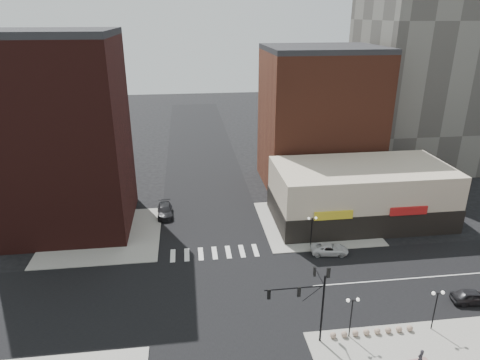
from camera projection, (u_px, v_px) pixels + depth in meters
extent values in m
plane|color=black|center=(221.00, 293.00, 45.11)|extent=(240.00, 240.00, 0.00)
cube|color=black|center=(221.00, 293.00, 45.11)|extent=(200.00, 14.00, 0.02)
cube|color=black|center=(221.00, 293.00, 45.11)|extent=(14.00, 200.00, 0.02)
cube|color=gray|center=(103.00, 235.00, 56.75)|extent=(15.00, 15.00, 0.12)
cube|color=gray|center=(315.00, 222.00, 60.19)|extent=(15.00, 15.00, 0.12)
cube|color=#331310|center=(61.00, 138.00, 55.35)|extent=(16.00, 15.00, 25.00)
cube|color=#331310|center=(10.00, 153.00, 70.49)|extent=(20.00, 18.00, 12.00)
cube|color=#602C1D|center=(319.00, 120.00, 70.56)|extent=(18.00, 15.00, 22.00)
cube|color=#BFB097|center=(360.00, 193.00, 59.98)|extent=(24.00, 12.00, 8.00)
cube|color=black|center=(359.00, 208.00, 60.83)|extent=(24.20, 12.20, 3.40)
cylinder|color=black|center=(322.00, 310.00, 37.24)|extent=(0.18, 0.18, 7.00)
cylinder|color=black|center=(295.00, 288.00, 36.01)|extent=(5.20, 0.11, 0.11)
cylinder|color=black|center=(313.00, 294.00, 36.46)|extent=(1.72, 0.06, 1.46)
cylinder|color=black|center=(319.00, 276.00, 37.70)|extent=(0.11, 3.00, 0.11)
cube|color=black|center=(269.00, 294.00, 35.90)|extent=(0.28, 0.18, 0.95)
sphere|color=red|center=(269.00, 291.00, 35.79)|extent=(0.16, 0.16, 0.16)
cube|color=black|center=(299.00, 292.00, 36.21)|extent=(0.28, 0.18, 0.95)
sphere|color=red|center=(299.00, 289.00, 36.10)|extent=(0.16, 0.16, 0.16)
cube|color=black|center=(315.00, 271.00, 39.05)|extent=(0.18, 0.28, 0.95)
sphere|color=red|center=(315.00, 269.00, 38.94)|extent=(0.16, 0.16, 0.16)
cube|color=black|center=(328.00, 273.00, 35.87)|extent=(0.28, 0.18, 0.95)
sphere|color=red|center=(329.00, 270.00, 35.76)|extent=(0.16, 0.16, 0.16)
cylinder|color=black|center=(351.00, 318.00, 38.26)|extent=(0.11, 0.11, 4.00)
cylinder|color=black|center=(353.00, 301.00, 37.56)|extent=(0.90, 0.06, 0.06)
sphere|color=white|center=(348.00, 300.00, 37.47)|extent=(0.32, 0.32, 0.32)
sphere|color=white|center=(358.00, 300.00, 37.58)|extent=(0.32, 0.32, 0.32)
cylinder|color=black|center=(435.00, 311.00, 39.21)|extent=(0.11, 0.11, 4.00)
cylinder|color=black|center=(438.00, 294.00, 38.51)|extent=(0.90, 0.06, 0.06)
sphere|color=white|center=(434.00, 293.00, 38.42)|extent=(0.32, 0.32, 0.32)
sphere|color=white|center=(443.00, 292.00, 38.53)|extent=(0.32, 0.32, 0.32)
cylinder|color=black|center=(311.00, 233.00, 53.14)|extent=(0.11, 0.11, 4.00)
cylinder|color=black|center=(312.00, 219.00, 52.45)|extent=(0.90, 0.06, 0.06)
sphere|color=white|center=(309.00, 218.00, 52.36)|extent=(0.32, 0.32, 0.32)
sphere|color=white|center=(316.00, 218.00, 52.46)|extent=(0.32, 0.32, 0.32)
sphere|color=gray|center=(333.00, 335.00, 38.71)|extent=(0.57, 0.57, 0.57)
sphere|color=gray|center=(344.00, 334.00, 38.83)|extent=(0.57, 0.57, 0.57)
sphere|color=gray|center=(355.00, 333.00, 38.96)|extent=(0.57, 0.57, 0.57)
sphere|color=gray|center=(366.00, 332.00, 39.08)|extent=(0.57, 0.57, 0.57)
sphere|color=gray|center=(377.00, 331.00, 39.21)|extent=(0.57, 0.57, 0.57)
sphere|color=gray|center=(388.00, 330.00, 39.33)|extent=(0.57, 0.57, 0.57)
sphere|color=gray|center=(399.00, 329.00, 39.46)|extent=(0.57, 0.57, 0.57)
sphere|color=gray|center=(410.00, 328.00, 39.58)|extent=(0.57, 0.57, 0.57)
imported|color=silver|center=(330.00, 249.00, 52.33)|extent=(4.81, 2.69, 1.27)
imported|color=black|center=(473.00, 297.00, 43.43)|extent=(4.45, 2.23, 1.45)
imported|color=black|center=(165.00, 211.00, 62.16)|extent=(2.39, 5.35, 1.52)
imported|color=#29262C|center=(420.00, 358.00, 35.42)|extent=(0.71, 0.58, 1.69)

